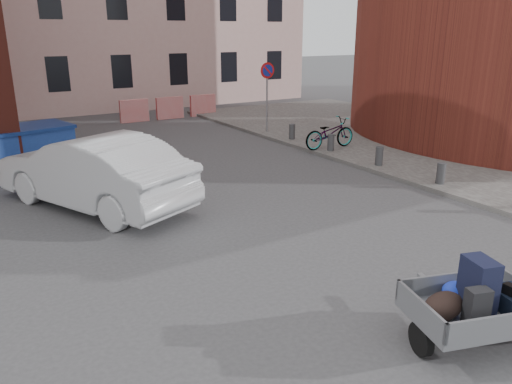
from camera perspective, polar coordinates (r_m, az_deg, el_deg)
ground at (r=9.11m, az=1.96°, el=-7.41°), size 120.00×120.00×0.00m
sidewalk at (r=18.58m, az=21.27°, el=4.77°), size 9.00×24.00×0.12m
no_parking_sign at (r=19.55m, az=1.30°, el=12.39°), size 0.60×0.09×2.65m
bollards at (r=15.14m, az=13.90°, el=4.02°), size 0.22×9.02×0.55m
barriers at (r=23.79m, az=-9.81°, el=9.45°), size 4.70×0.18×1.00m
trailer at (r=7.02m, az=23.67°, el=-11.69°), size 1.86×1.97×1.20m
dumpster at (r=16.00m, az=-25.70°, el=4.40°), size 3.31×2.20×1.27m
silver_car at (r=12.00m, az=-18.06°, el=2.27°), size 3.72×5.39×1.68m
bicycle at (r=17.03m, az=8.42°, el=6.67°), size 1.97×0.75×1.02m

